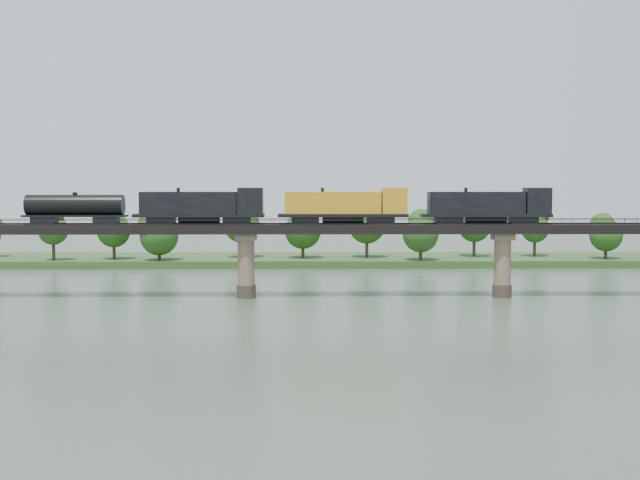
{
  "coord_description": "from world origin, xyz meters",
  "views": [
    {
      "loc": [
        9.62,
        -94.05,
        17.37
      ],
      "look_at": [
        11.5,
        30.0,
        9.0
      ],
      "focal_mm": 45.0,
      "sensor_mm": 36.0,
      "label": 1
    }
  ],
  "objects": [
    {
      "name": "bridge_superstructure",
      "position": [
        0.0,
        30.0,
        11.79
      ],
      "size": [
        220.0,
        4.9,
        0.75
      ],
      "color": "black",
      "rests_on": "bridge"
    },
    {
      "name": "bridge",
      "position": [
        0.0,
        30.0,
        5.46
      ],
      "size": [
        236.0,
        30.0,
        11.5
      ],
      "color": "#473A2D",
      "rests_on": "ground"
    },
    {
      "name": "far_treeline",
      "position": [
        -8.21,
        80.52,
        8.83
      ],
      "size": [
        289.06,
        17.54,
        13.6
      ],
      "color": "#382619",
      "rests_on": "far_bank"
    },
    {
      "name": "far_bank",
      "position": [
        0.0,
        85.0,
        0.8
      ],
      "size": [
        300.0,
        24.0,
        1.6
      ],
      "primitive_type": "cube",
      "color": "#294D1E",
      "rests_on": "ground"
    },
    {
      "name": "ground",
      "position": [
        0.0,
        0.0,
        0.0
      ],
      "size": [
        400.0,
        400.0,
        0.0
      ],
      "primitive_type": "plane",
      "color": "#3B4939",
      "rests_on": "ground"
    },
    {
      "name": "freight_train",
      "position": [
        7.82,
        30.0,
        14.18
      ],
      "size": [
        81.61,
        3.18,
        5.62
      ],
      "color": "black",
      "rests_on": "bridge"
    }
  ]
}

